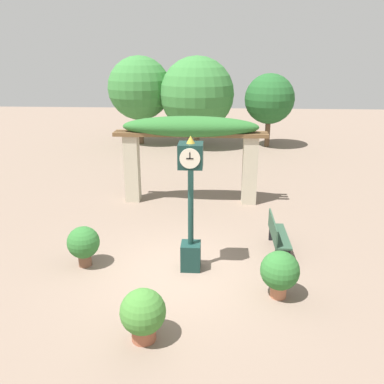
{
  "coord_description": "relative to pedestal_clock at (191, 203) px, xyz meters",
  "views": [
    {
      "loc": [
        0.86,
        -8.51,
        5.0
      ],
      "look_at": [
        0.3,
        0.72,
        1.8
      ],
      "focal_mm": 38.0,
      "sensor_mm": 36.0,
      "label": 1
    }
  ],
  "objects": [
    {
      "name": "ground_plane",
      "position": [
        -0.3,
        -0.22,
        -1.7
      ],
      "size": [
        60.0,
        60.0,
        0.0
      ],
      "primitive_type": "plane",
      "color": "#7F6B5B"
    },
    {
      "name": "pedestal_clock",
      "position": [
        0.0,
        0.0,
        0.0
      ],
      "size": [
        0.55,
        0.59,
        3.27
      ],
      "color": "#14332D",
      "rests_on": "ground"
    },
    {
      "name": "pergola",
      "position": [
        -0.3,
        4.68,
        0.59
      ],
      "size": [
        5.14,
        1.09,
        2.99
      ],
      "color": "#BCB299",
      "rests_on": "ground"
    },
    {
      "name": "potted_plant_near_left",
      "position": [
        1.95,
        -1.09,
        -1.09
      ],
      "size": [
        0.83,
        0.83,
        1.05
      ],
      "color": "#B26B4C",
      "rests_on": "ground"
    },
    {
      "name": "potted_plant_near_right",
      "position": [
        -0.7,
        -2.63,
        -1.14
      ],
      "size": [
        0.84,
        0.84,
        1.01
      ],
      "color": "#9E563D",
      "rests_on": "ground"
    },
    {
      "name": "potted_plant_far_left",
      "position": [
        -2.61,
        -0.01,
        -1.1
      ],
      "size": [
        0.79,
        0.79,
        1.02
      ],
      "color": "brown",
      "rests_on": "ground"
    },
    {
      "name": "park_bench",
      "position": [
        2.21,
        1.09,
        -1.26
      ],
      "size": [
        0.42,
        1.55,
        0.89
      ],
      "rotation": [
        0.0,
        0.0,
        1.57
      ],
      "color": "#2D4C38",
      "rests_on": "ground"
    },
    {
      "name": "tree_line",
      "position": [
        -0.99,
        13.77,
        1.19
      ],
      "size": [
        10.18,
        4.27,
        4.83
      ],
      "color": "brown",
      "rests_on": "ground"
    }
  ]
}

